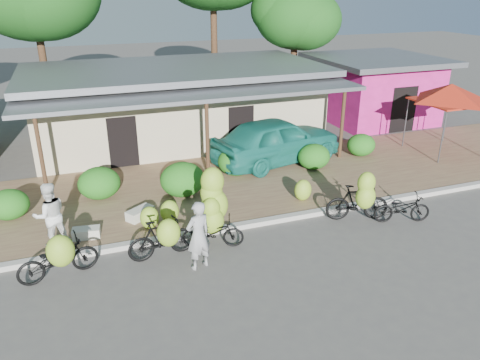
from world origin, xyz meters
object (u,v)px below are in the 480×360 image
Objects in this scene: red_canopy at (451,93)px; bike_right at (359,200)px; bike_far_right at (402,208)px; bystander at (50,215)px; bike_far_left at (58,258)px; vendor at (198,235)px; sack_far at (86,233)px; bike_center at (213,213)px; teal_van at (277,140)px; tree_near_right at (292,14)px; sack_near at (140,213)px; bike_left at (163,237)px.

red_canopy reaches higher than bike_right.
bike_right reaches higher than bike_far_right.
bystander is (-8.63, 1.47, 0.29)m from bike_right.
bike_far_left is 1.10× the size of vendor.
bike_right is 7.97m from sack_far.
bike_right is at bearing -76.93° from bike_center.
teal_van reaches higher than bystander.
tree_near_right reaches higher than bike_far_left.
sack_far is (-1.60, -0.68, -0.01)m from sack_near.
vendor is (-0.72, -1.14, 0.06)m from bike_center.
vendor reaches higher than bike_right.
bike_far_left is 1.85m from sack_far.
bystander is (-2.69, 1.52, 0.39)m from bike_left.
sack_near is 3.25m from vendor.
bike_center is at bearing -47.08° from sack_near.
bike_center reaches higher than teal_van.
teal_van is (-7.11, 1.19, -1.58)m from red_canopy.
vendor is at bearing 114.82° from bike_right.
bike_far_left is 0.38× the size of teal_van.
red_canopy reaches higher than sack_far.
bystander is at bearing 93.66° from bike_center.
teal_van is at bearing 20.12° from bike_right.
bike_far_right is at bearing -101.45° from tree_near_right.
sack_far is at bearing -60.07° from vendor.
bike_center is at bearing -161.74° from red_canopy.
red_canopy is at bearing 176.88° from bystander.
bike_right reaches higher than bike_left.
bike_left is 2.50m from sack_far.
sack_near is 1.74m from sack_far.
bike_right is 1.35m from bike_far_right.
bike_center reaches higher than vendor.
teal_van is (-1.57, 5.75, 0.59)m from bike_far_right.
sack_far is 0.14× the size of teal_van.
tree_near_right is 3.73× the size of vendor.
sack_near is at bearing -174.72° from bystander.
bike_left is (2.56, 0.05, 0.03)m from bike_far_left.
bike_center reaches higher than bike_left.
bike_far_right is (-5.54, -4.55, -2.16)m from red_canopy.
bike_center is (-11.23, -3.70, -1.75)m from red_canopy.
red_canopy is 1.76× the size of bike_right.
sack_near is (-10.24, -11.17, -4.91)m from tree_near_right.
teal_van is at bearing 27.31° from sack_near.
bystander is (-2.44, -0.80, 0.76)m from sack_near.
red_canopy reaches higher than vendor.
bike_center is at bearing -79.65° from bike_left.
red_canopy is 1.90× the size of vendor.
tree_near_right is 1.28× the size of teal_van.
bike_left is at bearing 124.58° from bike_center.
tree_near_right reaches higher than teal_van.
bike_right is at bearing -11.51° from sack_far.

